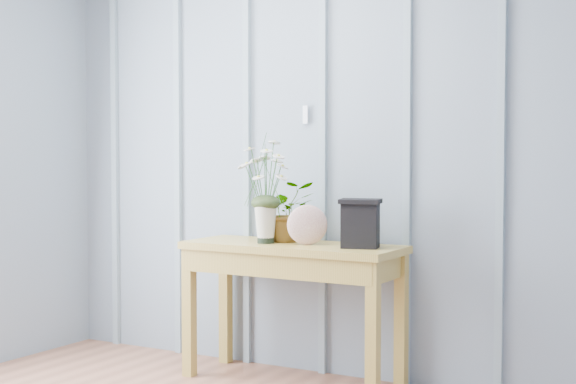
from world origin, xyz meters
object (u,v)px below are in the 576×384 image
Objects in this scene: sideboard at (293,265)px; felt_disc_vessel at (307,225)px; carved_box at (360,223)px; daisy_vase at (266,177)px.

felt_disc_vessel reaches higher than sideboard.
felt_disc_vessel is 0.30m from carved_box.
daisy_vase reaches higher than carved_box.
sideboard is 0.24m from felt_disc_vessel.
felt_disc_vessel is (0.23, 0.04, -0.25)m from daisy_vase.
sideboard is 2.11× the size of daisy_vase.
daisy_vase is 0.58m from carved_box.
daisy_vase reaches higher than sideboard.
carved_box is at bearing -26.88° from felt_disc_vessel.
felt_disc_vessel is at bearing -176.76° from carved_box.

